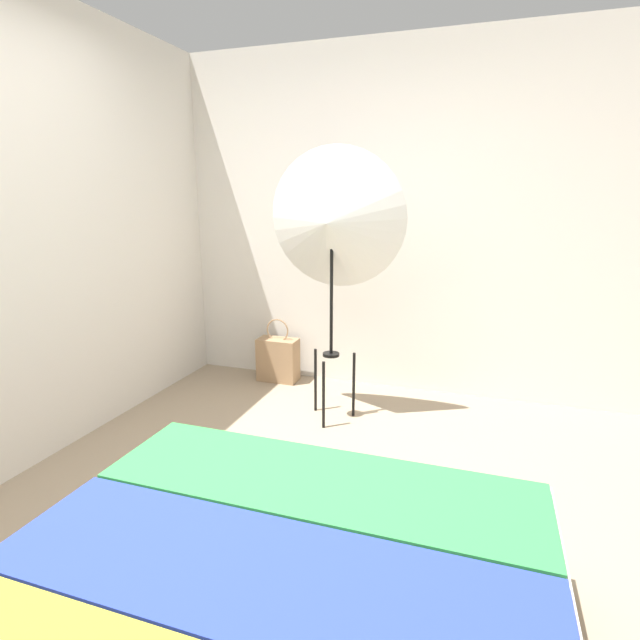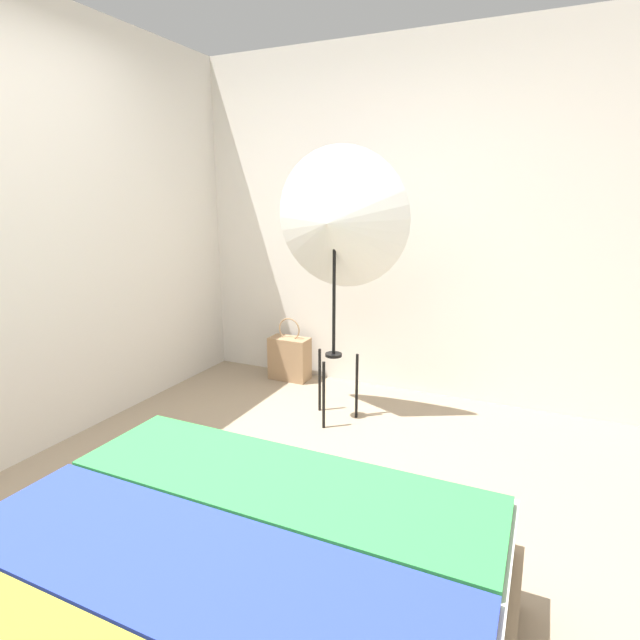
# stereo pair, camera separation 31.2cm
# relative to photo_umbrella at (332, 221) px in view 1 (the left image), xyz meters

# --- Properties ---
(ground_plane) EXTENTS (14.00, 14.00, 0.00)m
(ground_plane) POSITION_rel_photo_umbrella_xyz_m (0.10, -1.52, -1.34)
(ground_plane) COLOR gray
(wall_back) EXTENTS (8.00, 0.05, 2.60)m
(wall_back) POSITION_rel_photo_umbrella_xyz_m (0.10, 0.75, -0.04)
(wall_back) COLOR silver
(wall_back) RESTS_ON ground_plane
(wall_side_left) EXTENTS (0.05, 8.00, 2.60)m
(wall_side_left) POSITION_rel_photo_umbrella_xyz_m (-1.44, -0.52, -0.04)
(wall_side_left) COLOR silver
(wall_side_left) RESTS_ON ground_plane
(photo_umbrella) EXTENTS (0.92, 0.33, 1.81)m
(photo_umbrella) POSITION_rel_photo_umbrella_xyz_m (0.00, 0.00, 0.00)
(photo_umbrella) COLOR black
(photo_umbrella) RESTS_ON ground_plane
(tote_bag) EXTENTS (0.33, 0.17, 0.53)m
(tote_bag) POSITION_rel_photo_umbrella_xyz_m (-0.63, 0.56, -1.16)
(tote_bag) COLOR #9E7A56
(tote_bag) RESTS_ON ground_plane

